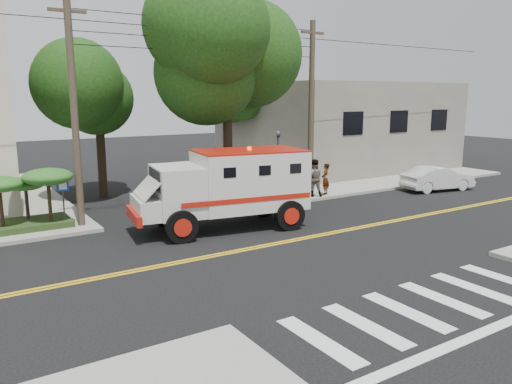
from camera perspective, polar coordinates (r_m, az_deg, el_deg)
ground at (r=18.32m, az=2.86°, el=-5.82°), size 100.00×100.00×0.00m
sidewalk_ne at (r=36.88m, az=7.74°, el=2.74°), size 17.00×17.00×0.15m
building_right at (r=37.94m, az=9.11°, el=7.60°), size 14.00×12.00×6.00m
utility_pole_left at (r=20.78m, az=-20.03°, el=8.14°), size 0.28×0.28×9.00m
utility_pole_right at (r=26.31m, az=6.31°, el=9.18°), size 0.28×0.28×9.00m
tree_main at (r=23.88m, az=-2.04°, el=15.55°), size 6.08×5.70×9.85m
tree_left at (r=27.11m, az=-16.89°, el=11.44°), size 4.48×4.20×7.70m
tree_right at (r=35.57m, az=-0.30°, el=12.26°), size 4.80×4.50×8.20m
traffic_signal at (r=24.50m, az=2.52°, el=3.78°), size 0.15×0.18×3.60m
accessibility_sign at (r=21.18m, az=-21.16°, el=-0.45°), size 0.45×0.10×2.02m
palm_planter at (r=21.37m, az=-24.70°, el=0.14°), size 3.52×2.63×2.36m
armored_truck at (r=19.92m, az=-3.13°, el=0.85°), size 7.23×3.68×3.15m
parked_sedan at (r=29.97m, az=20.05°, el=1.48°), size 4.41×2.26×1.39m
pedestrian_a at (r=26.43m, az=7.94°, el=1.47°), size 0.72×0.66×1.65m
pedestrian_b at (r=25.91m, az=6.63°, el=1.62°), size 1.18×1.10×1.93m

